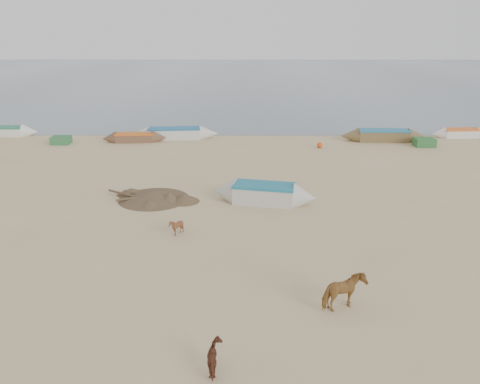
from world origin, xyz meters
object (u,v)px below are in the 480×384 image
calf_front (176,227)px  near_canoe (264,194)px  calf_right (217,358)px  cow_adult (344,292)px

calf_front → near_canoe: 5.74m
calf_right → calf_front: bearing=-14.4°
calf_right → near_canoe: (1.77, 12.82, 0.10)m
calf_right → near_canoe: near_canoe is taller
calf_front → calf_right: bearing=3.2°
calf_right → near_canoe: size_ratio=0.15×
cow_adult → calf_right: 4.87m
cow_adult → near_canoe: size_ratio=0.27×
calf_front → calf_right: size_ratio=0.95×
calf_front → cow_adult: bearing=35.4°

